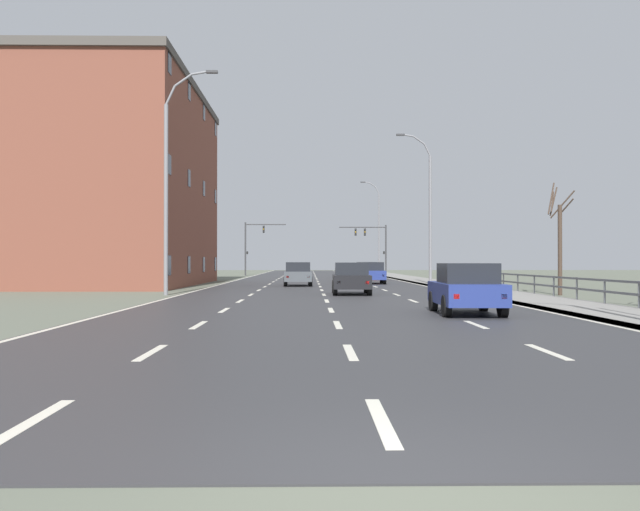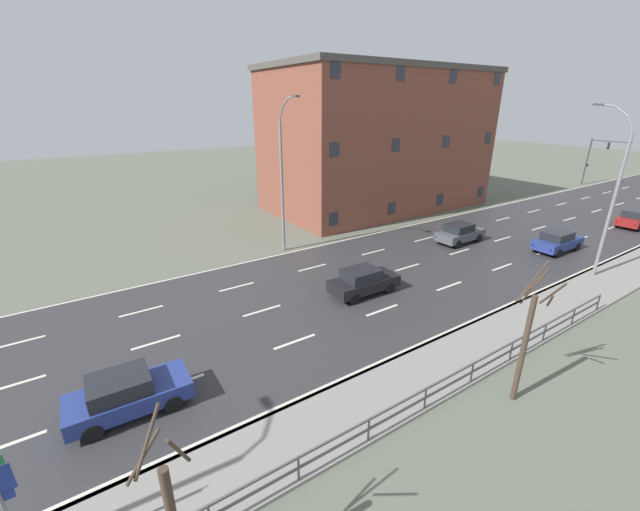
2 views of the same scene
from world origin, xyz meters
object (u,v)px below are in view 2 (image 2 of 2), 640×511
at_px(traffic_signal_left, 595,155).
at_px(car_far_right, 635,218).
at_px(street_lamp_midground, 611,198).
at_px(car_near_left, 557,241).
at_px(highway_sign, 2,504).
at_px(car_mid_centre, 363,281).
at_px(brick_building, 378,140).
at_px(car_near_right, 460,233).
at_px(street_lamp_left_bank, 283,180).
at_px(car_far_left, 127,394).

height_order(traffic_signal_left, car_far_right, traffic_signal_left).
relative_size(street_lamp_midground, car_far_right, 2.50).
relative_size(traffic_signal_left, car_near_left, 1.47).
bearing_deg(highway_sign, car_far_right, 95.13).
xyz_separation_m(car_mid_centre, brick_building, (-15.85, 14.56, 6.05)).
relative_size(car_near_right, car_near_left, 1.00).
bearing_deg(car_mid_centre, street_lamp_left_bank, -176.73).
relative_size(car_mid_centre, car_far_right, 0.99).
bearing_deg(street_lamp_midground, car_far_left, -97.15).
distance_m(street_lamp_midground, highway_sign, 29.91).
xyz_separation_m(street_lamp_midground, highway_sign, (0.94, -29.77, -2.81)).
bearing_deg(car_far_left, traffic_signal_left, 102.21).
distance_m(highway_sign, car_far_right, 44.71).
xyz_separation_m(traffic_signal_left, car_near_right, (5.65, -33.83, -3.16)).
bearing_deg(street_lamp_left_bank, traffic_signal_left, 89.57).
height_order(street_lamp_midground, car_far_left, street_lamp_midground).
xyz_separation_m(car_far_left, car_mid_centre, (-2.73, 12.97, 0.00)).
height_order(street_lamp_left_bank, traffic_signal_left, street_lamp_left_bank).
height_order(traffic_signal_left, car_far_left, traffic_signal_left).
relative_size(highway_sign, car_far_left, 0.86).
bearing_deg(traffic_signal_left, street_lamp_midground, -65.61).
relative_size(car_near_left, car_mid_centre, 1.00).
height_order(car_mid_centre, car_far_right, same).
distance_m(car_near_right, car_far_right, 17.52).
distance_m(traffic_signal_left, car_mid_centre, 46.80).
relative_size(traffic_signal_left, brick_building, 0.27).
distance_m(street_lamp_left_bank, brick_building, 16.55).
xyz_separation_m(car_near_left, car_mid_centre, (-2.48, -16.54, 0.00)).
bearing_deg(car_near_right, car_far_right, 69.41).
bearing_deg(brick_building, traffic_signal_left, 76.69).
distance_m(car_near_right, car_mid_centre, 12.41).
distance_m(street_lamp_midground, car_mid_centre, 15.75).
xyz_separation_m(street_lamp_left_bank, car_mid_centre, (8.78, 0.32, -4.51)).
bearing_deg(street_lamp_left_bank, car_far_left, -47.68).
bearing_deg(street_lamp_midground, car_near_right, -168.70).
xyz_separation_m(highway_sign, traffic_signal_left, (-15.48, 61.82, 1.67)).
distance_m(street_lamp_midground, car_far_left, 27.39).
relative_size(street_lamp_left_bank, brick_building, 0.49).
height_order(highway_sign, car_near_right, highway_sign).
xyz_separation_m(street_lamp_left_bank, brick_building, (-7.07, 14.89, 1.54)).
bearing_deg(car_near_right, car_far_left, -78.73).
distance_m(street_lamp_midground, street_lamp_left_bank, 20.57).
relative_size(car_near_right, car_far_left, 1.00).
bearing_deg(car_far_left, highway_sign, -32.65).
height_order(street_lamp_left_bank, highway_sign, street_lamp_left_bank).
distance_m(car_far_left, car_mid_centre, 13.26).
xyz_separation_m(street_lamp_midground, car_near_right, (-8.89, -1.78, -4.29)).
distance_m(street_lamp_left_bank, car_mid_centre, 9.88).
relative_size(car_near_left, car_far_right, 0.99).
bearing_deg(street_lamp_left_bank, car_near_left, 56.26).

